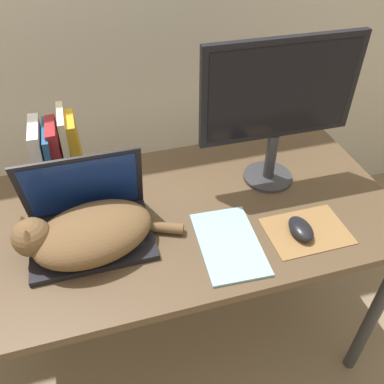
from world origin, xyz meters
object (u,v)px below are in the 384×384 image
Objects in this scene: cat at (87,233)px; notepad at (229,243)px; computer_mouse at (301,229)px; laptop at (89,222)px; external_monitor at (279,102)px; book_row at (58,153)px.

cat is 1.65× the size of notepad.
cat is 4.54× the size of computer_mouse.
laptop is 0.74× the size of cat.
notepad is (0.38, -0.09, -0.06)m from cat.
laptop is 0.06m from cat.
laptop is 0.70× the size of external_monitor.
computer_mouse is 0.79m from book_row.
external_monitor is at bearing 86.18° from computer_mouse.
external_monitor is (0.61, 0.16, 0.22)m from cat.
cat is 0.39m from notepad.
computer_mouse is 0.36× the size of notepad.
book_row is (-0.65, 0.44, 0.09)m from computer_mouse.
laptop is at bearing -76.82° from book_row.
external_monitor reaches higher than cat.
notepad is at bearing -13.26° from cat.
book_row is at bearing 145.60° from computer_mouse.
external_monitor is at bearing 14.64° from cat.
book_row is (-0.07, 0.28, 0.06)m from laptop.
external_monitor reaches higher than laptop.
notepad is at bearing -44.37° from book_row.
book_row is 0.62m from notepad.
computer_mouse is at bearing -10.28° from cat.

